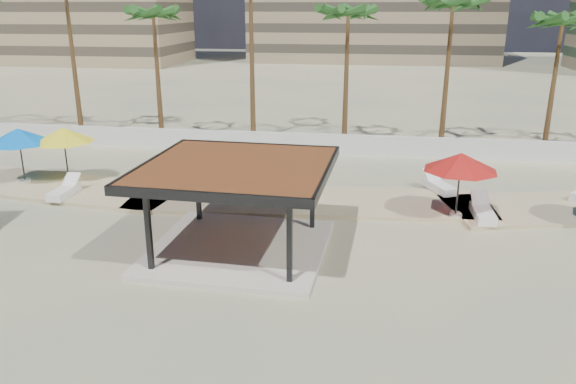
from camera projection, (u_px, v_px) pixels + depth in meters
name	position (u px, v px, depth m)	size (l,w,h in m)	color
ground	(224.00, 268.00, 18.85)	(200.00, 200.00, 0.00)	#C6B683
promenade	(309.00, 197.00, 25.75)	(44.45, 7.97, 0.24)	#C6B284
boundary_wall	(292.00, 143.00, 33.68)	(56.00, 0.30, 1.20)	silver
pavilion_central	(237.00, 200.00, 19.63)	(6.68, 6.68, 3.25)	beige
umbrella_b	(63.00, 135.00, 27.26)	(3.48, 3.48, 2.63)	beige
umbrella_c	(461.00, 162.00, 22.34)	(3.67, 3.67, 2.68)	beige
umbrella_f	(18.00, 136.00, 26.85)	(3.90, 3.90, 2.67)	beige
lounger_a	(64.00, 191.00, 25.56)	(0.73, 2.12, 0.80)	white
lounger_b	(483.00, 212.00, 22.89)	(0.77, 2.24, 0.84)	white
lounger_c	(439.00, 186.00, 26.28)	(1.54, 2.26, 0.82)	white
palm_c	(154.00, 19.00, 34.72)	(3.00, 3.00, 8.80)	brown
palm_e	(348.00, 18.00, 33.27)	(3.00, 3.00, 8.86)	brown
palm_f	(453.00, 10.00, 32.45)	(3.00, 3.00, 9.37)	brown
palm_g	(562.00, 26.00, 31.49)	(3.00, 3.00, 8.45)	brown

